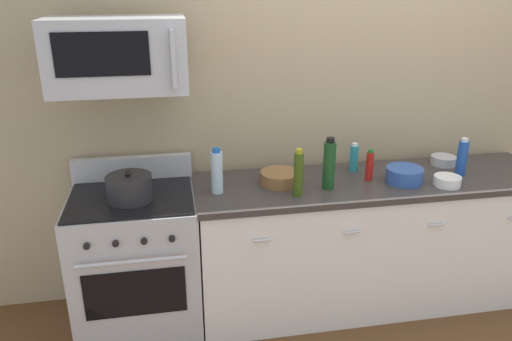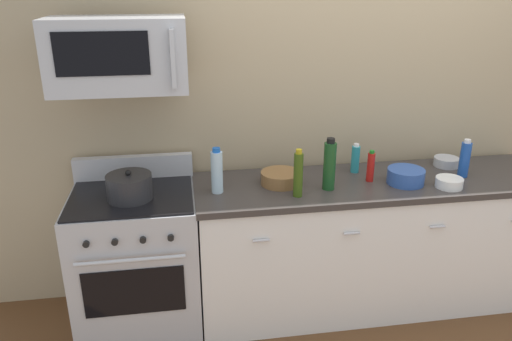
# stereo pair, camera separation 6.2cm
# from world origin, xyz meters

# --- Properties ---
(ground_plane) EXTENTS (6.57, 6.57, 0.00)m
(ground_plane) POSITION_xyz_m (0.00, 0.00, 0.00)
(ground_plane) COLOR brown
(back_wall) EXTENTS (5.47, 0.10, 2.70)m
(back_wall) POSITION_xyz_m (0.00, 0.41, 1.35)
(back_wall) COLOR tan
(back_wall) RESTS_ON ground_plane
(counter_unit) EXTENTS (2.38, 0.66, 0.92)m
(counter_unit) POSITION_xyz_m (-0.00, -0.00, 0.46)
(counter_unit) COLOR white
(counter_unit) RESTS_ON ground_plane
(range_oven) EXTENTS (0.76, 0.69, 1.07)m
(range_oven) POSITION_xyz_m (-1.57, 0.00, 0.47)
(range_oven) COLOR #B7BABF
(range_oven) RESTS_ON ground_plane
(microwave) EXTENTS (0.74, 0.44, 0.40)m
(microwave) POSITION_xyz_m (-1.57, 0.05, 1.75)
(microwave) COLOR #B7BABF
(bottle_water_clear) EXTENTS (0.07, 0.07, 0.29)m
(bottle_water_clear) POSITION_xyz_m (-1.05, -0.03, 1.06)
(bottle_water_clear) COLOR silver
(bottle_water_clear) RESTS_ON countertop_slab
(bottle_olive_oil) EXTENTS (0.06, 0.06, 0.30)m
(bottle_olive_oil) POSITION_xyz_m (-0.58, -0.17, 1.06)
(bottle_olive_oil) COLOR #385114
(bottle_olive_oil) RESTS_ON countertop_slab
(bottle_hot_sauce_red) EXTENTS (0.05, 0.05, 0.21)m
(bottle_hot_sauce_red) POSITION_xyz_m (-0.06, -0.01, 1.02)
(bottle_hot_sauce_red) COLOR #B21914
(bottle_hot_sauce_red) RESTS_ON countertop_slab
(bottle_wine_green) EXTENTS (0.08, 0.08, 0.33)m
(bottle_wine_green) POSITION_xyz_m (-0.36, -0.09, 1.08)
(bottle_wine_green) COLOR #19471E
(bottle_wine_green) RESTS_ON countertop_slab
(bottle_dish_soap) EXTENTS (0.06, 0.06, 0.20)m
(bottle_dish_soap) POSITION_xyz_m (-0.10, 0.16, 1.01)
(bottle_dish_soap) COLOR teal
(bottle_dish_soap) RESTS_ON countertop_slab
(bottle_soda_blue) EXTENTS (0.07, 0.07, 0.26)m
(bottle_soda_blue) POSITION_xyz_m (0.58, -0.03, 1.04)
(bottle_soda_blue) COLOR #1E4CA5
(bottle_soda_blue) RESTS_ON countertop_slab
(bowl_steel_prep) EXTENTS (0.17, 0.17, 0.06)m
(bowl_steel_prep) POSITION_xyz_m (0.57, 0.17, 0.95)
(bowl_steel_prep) COLOR #B2B5BA
(bowl_steel_prep) RESTS_ON countertop_slab
(bowl_blue_mixing) EXTENTS (0.23, 0.23, 0.10)m
(bowl_blue_mixing) POSITION_xyz_m (0.15, -0.08, 0.97)
(bowl_blue_mixing) COLOR #2D519E
(bowl_blue_mixing) RESTS_ON countertop_slab
(bowl_white_ceramic) EXTENTS (0.17, 0.17, 0.06)m
(bowl_white_ceramic) POSITION_xyz_m (0.39, -0.18, 0.95)
(bowl_white_ceramic) COLOR white
(bowl_white_ceramic) RESTS_ON countertop_slab
(bowl_wooden_salad) EXTENTS (0.26, 0.26, 0.08)m
(bowl_wooden_salad) POSITION_xyz_m (-0.64, 0.04, 0.96)
(bowl_wooden_salad) COLOR brown
(bowl_wooden_salad) RESTS_ON countertop_slab
(stockpot) EXTENTS (0.27, 0.27, 0.18)m
(stockpot) POSITION_xyz_m (-1.57, -0.05, 1.00)
(stockpot) COLOR #262628
(stockpot) RESTS_ON range_oven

